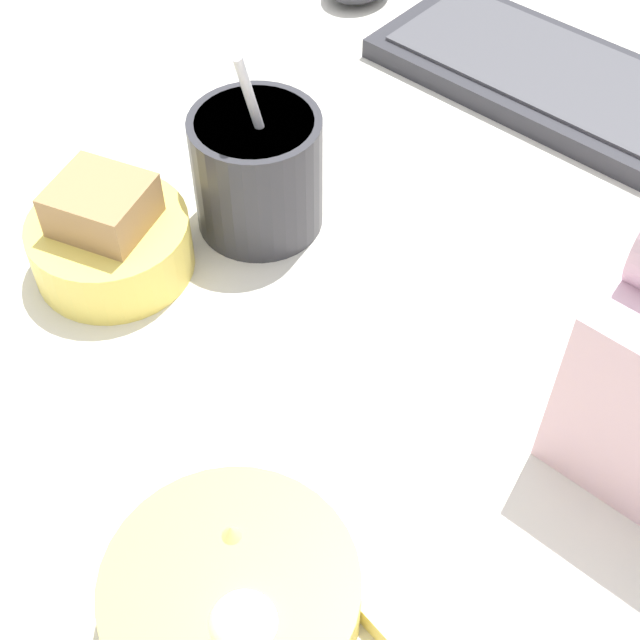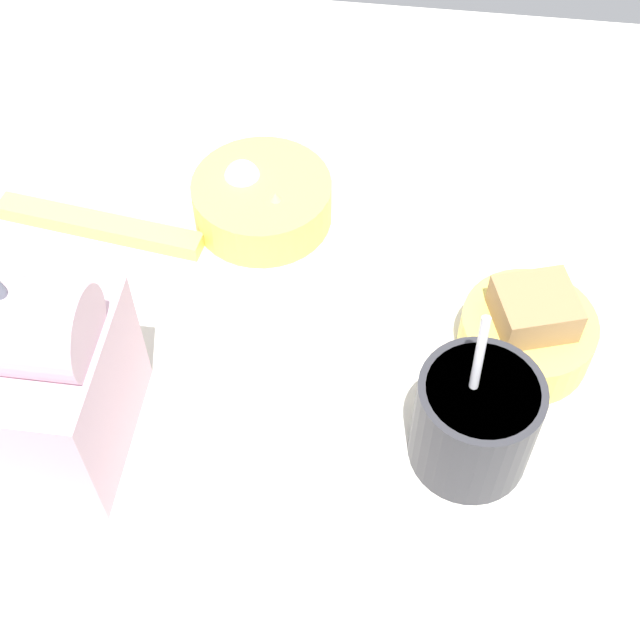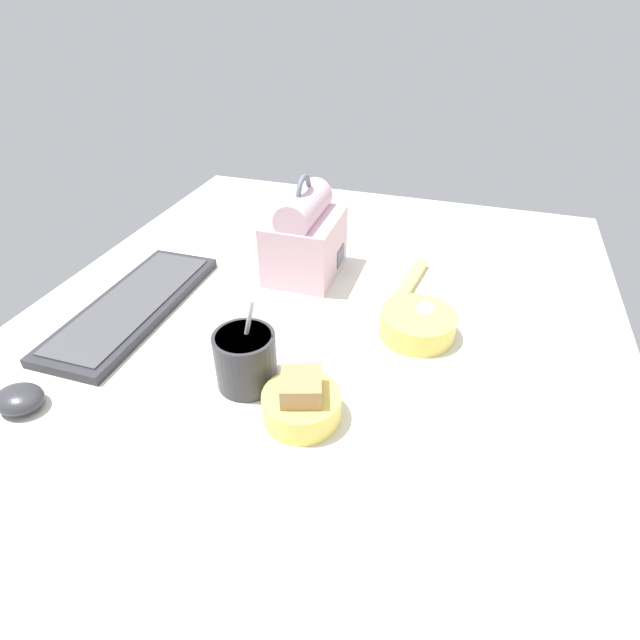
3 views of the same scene
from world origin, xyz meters
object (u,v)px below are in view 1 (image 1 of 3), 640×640
Objects in this scene: bento_bowl_sandwich at (110,238)px; keyboard at (597,98)px; soup_cup at (257,170)px; bento_bowl_snacks at (233,597)px.

keyboard is at bearing 67.51° from bento_bowl_sandwich.
soup_cup is 1.15× the size of bento_bowl_snacks.
keyboard is 3.02× the size of bento_bowl_snacks.
bento_bowl_sandwich is (-16.51, -39.88, 1.82)cm from keyboard.
bento_bowl_snacks is (20.59, -23.41, -2.43)cm from soup_cup.
soup_cup is at bearing 67.26° from bento_bowl_sandwich.
soup_cup reaches higher than bento_bowl_sandwich.
keyboard is 31.93cm from soup_cup.
bento_bowl_snacks is at bearing -48.66° from soup_cup.
keyboard is at bearing 67.60° from soup_cup.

